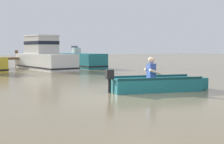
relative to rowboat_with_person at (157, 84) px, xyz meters
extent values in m
plane|color=#7A6B4C|center=(-1.28, -0.71, -0.25)|extent=(120.00, 120.00, 0.00)
cylinder|color=brown|center=(-1.16, 16.53, 0.41)|extent=(0.24, 0.24, 1.32)
cube|color=#1E727A|center=(-0.07, 0.02, -0.03)|extent=(3.27, 1.75, 0.44)
cube|color=#1E727A|center=(1.62, -0.37, -0.03)|extent=(0.52, 0.68, 0.42)
cube|color=#103F43|center=(0.04, 0.51, 0.22)|extent=(2.98, 0.75, 0.08)
cube|color=#103F43|center=(-0.18, -0.48, 0.22)|extent=(2.98, 0.75, 0.08)
cube|color=teal|center=(-0.17, 0.04, 0.15)|extent=(0.50, 1.05, 0.06)
cylinder|color=black|center=(-1.68, 0.38, 0.02)|extent=(0.12, 0.12, 0.54)
cube|color=black|center=(-1.68, 0.38, 0.37)|extent=(0.30, 0.33, 0.32)
cube|color=#334C99|center=(-0.21, 0.05, 0.45)|extent=(0.29, 0.38, 0.52)
sphere|color=beige|center=(-0.21, 0.05, 0.83)|extent=(0.22, 0.22, 0.22)
cylinder|color=beige|center=(-0.12, 0.25, 0.43)|extent=(0.43, 0.18, 0.23)
cylinder|color=beige|center=(-0.21, -0.18, 0.43)|extent=(0.43, 0.18, 0.23)
cube|color=white|center=(0.00, 12.98, 0.29)|extent=(2.77, 6.35, 1.08)
cube|color=black|center=(0.00, 12.98, -0.06)|extent=(2.82, 6.40, 0.10)
cube|color=beige|center=(-0.08, 13.53, 1.45)|extent=(1.87, 2.76, 1.24)
cube|color=black|center=(-0.08, 13.53, 1.61)|extent=(1.90, 2.80, 0.24)
cube|color=white|center=(-0.08, 13.53, 2.11)|extent=(1.96, 2.90, 0.08)
cube|color=#1E727A|center=(3.00, 13.91, 0.29)|extent=(2.16, 5.88, 1.08)
cube|color=black|center=(3.00, 13.91, -0.06)|extent=(2.21, 5.93, 0.10)
cube|color=silver|center=(2.96, 14.34, 1.05)|extent=(0.61, 0.55, 0.44)
cube|color=slate|center=(2.94, 14.60, 1.23)|extent=(0.57, 0.09, 0.36)
camera|label=1|loc=(-6.72, -8.85, 1.24)|focal=50.93mm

